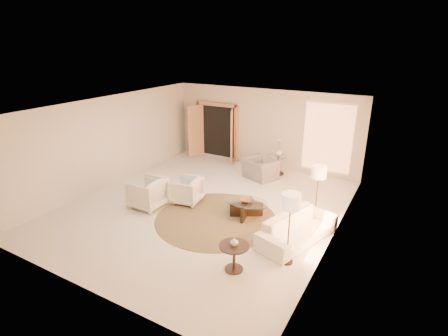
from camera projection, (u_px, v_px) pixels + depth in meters
The scene contains 18 objects.
room at pixel (204, 159), 9.30m from camera, with size 7.04×8.04×2.83m.
windows_right at pixel (336, 185), 7.80m from camera, with size 0.10×6.40×2.40m, color #FBA464, non-canonical shape.
window_back_corner at pixel (327, 138), 11.47m from camera, with size 1.70×0.10×2.40m, color #FBA464, non-canonical shape.
curtains_right at pixel (342, 174), 8.57m from camera, with size 0.06×5.20×2.60m, color #CCB594, non-canonical shape.
french_doors at pixel (216, 132), 13.41m from camera, with size 1.95×0.66×2.16m.
area_rug at pixel (216, 219), 9.12m from camera, with size 3.17×3.17×0.01m, color #3C2F1A.
sofa at pixel (298, 228), 8.05m from camera, with size 2.13×0.83×0.62m, color white.
armchair_left at pixel (186, 189), 9.93m from camera, with size 0.78×0.73×0.80m, color white.
armchair_right at pixel (147, 192), 9.66m from camera, with size 0.87×0.82×0.90m, color white.
accent_chair at pixel (260, 165), 11.62m from camera, with size 1.05×0.68×0.92m, color gray.
coffee_table at pixel (246, 207), 9.16m from camera, with size 1.54×1.54×0.43m.
end_table at pixel (234, 253), 6.98m from camera, with size 0.61×0.61×0.58m.
side_table at pixel (278, 163), 12.03m from camera, with size 0.58×0.58×0.67m.
floor_lamp_near at pixel (319, 174), 8.59m from camera, with size 0.37×0.37×1.51m.
floor_lamp_far at pixel (291, 205), 6.89m from camera, with size 0.38×0.38×1.58m.
bowl at pixel (247, 200), 9.09m from camera, with size 0.33×0.33×0.08m, color brown.
end_vase at pixel (234, 242), 6.88m from camera, with size 0.17×0.17×0.17m, color silver.
side_vase at pixel (279, 152), 11.90m from camera, with size 0.23×0.23×0.24m, color silver.
Camera 1 is at (4.82, -7.38, 4.41)m, focal length 28.00 mm.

